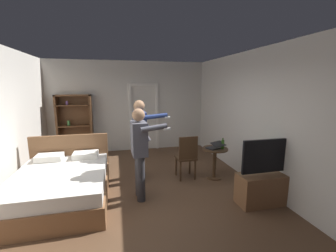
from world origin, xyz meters
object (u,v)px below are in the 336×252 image
wooden_chair (187,155)px  person_blue_shirt (140,148)px  suitcase_small (96,152)px  bookshelf (75,123)px  tv_flatscreen (266,184)px  laptop (215,146)px  suitcase_dark (92,159)px  side_table (215,158)px  bottle_on_table (223,144)px  person_striped_shirt (140,134)px  bed (62,184)px

wooden_chair → person_blue_shirt: 1.32m
wooden_chair → suitcase_small: (-2.08, 1.81, -0.33)m
bookshelf → person_blue_shirt: (1.58, -3.01, -0.01)m
tv_flatscreen → person_blue_shirt: person_blue_shirt is taller
tv_flatscreen → suitcase_small: 4.41m
laptop → wooden_chair: 0.66m
suitcase_dark → suitcase_small: bearing=94.4°
bookshelf → side_table: (3.30, -2.51, -0.52)m
wooden_chair → bookshelf: bearing=138.1°
bookshelf → suitcase_small: bearing=-45.1°
tv_flatscreen → bottle_on_table: bearing=103.9°
person_striped_shirt → suitcase_small: size_ratio=3.29×
tv_flatscreen → side_table: size_ratio=1.69×
person_blue_shirt → person_striped_shirt: bearing=83.0°
bookshelf → person_striped_shirt: 2.73m
bookshelf → wooden_chair: bookshelf is taller
person_striped_shirt → bookshelf: bearing=128.3°
person_blue_shirt → laptop: bearing=15.1°
side_table → person_blue_shirt: size_ratio=0.42×
person_striped_shirt → laptop: bearing=-14.4°
person_blue_shirt → person_striped_shirt: size_ratio=0.95×
laptop → suitcase_dark: bearing=151.9°
tv_flatscreen → person_striped_shirt: (-2.03, 1.58, 0.68)m
wooden_chair → suitcase_small: 2.77m
bookshelf → laptop: size_ratio=4.25×
tv_flatscreen → person_blue_shirt: (-2.13, 0.71, 0.61)m
laptop → person_blue_shirt: 1.78m
laptop → person_striped_shirt: size_ratio=0.24×
bookshelf → suitcase_dark: 1.45m
tv_flatscreen → person_striped_shirt: 2.66m
bottle_on_table → wooden_chair: size_ratio=0.24×
bottle_on_table → person_blue_shirt: person_blue_shirt is taller
person_striped_shirt → tv_flatscreen: bearing=-37.9°
tv_flatscreen → wooden_chair: tv_flatscreen is taller
bottle_on_table → suitcase_small: size_ratio=0.45×
tv_flatscreen → person_blue_shirt: size_ratio=0.70×
tv_flatscreen → side_table: bearing=109.1°
bed → suitcase_dark: bearing=78.1°
side_table → bed: bearing=-175.5°
wooden_chair → suitcase_small: size_ratio=1.85×
tv_flatscreen → person_striped_shirt: size_ratio=0.67×
suitcase_dark → bookshelf: bearing=127.5°
side_table → wooden_chair: 0.64m
laptop → wooden_chair: size_ratio=0.43×
laptop → person_striped_shirt: person_striped_shirt is taller
bottle_on_table → suitcase_small: bottle_on_table is taller
tv_flatscreen → suitcase_small: size_ratio=2.20×
laptop → bottle_on_table: bearing=-14.7°
bottle_on_table → suitcase_dark: bottle_on_table is taller
laptop → bookshelf: bearing=142.2°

